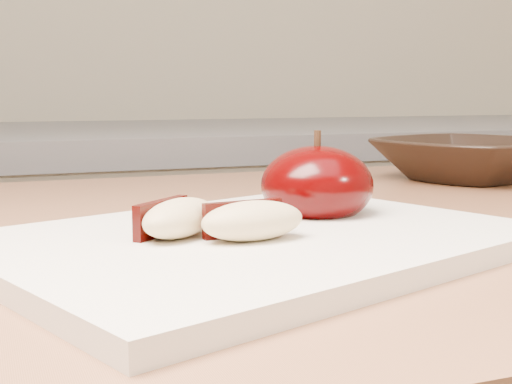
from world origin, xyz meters
name	(u,v)px	position (x,y,z in m)	size (l,w,h in m)	color
cutting_board	(256,242)	(-0.04, 0.40, 0.91)	(0.33, 0.24, 0.01)	silver
apple_half	(317,185)	(0.02, 0.45, 0.93)	(0.09, 0.09, 0.07)	#2E0000
apple_wedge_a	(178,218)	(-0.09, 0.40, 0.92)	(0.07, 0.07, 0.02)	#D1B784
apple_wedge_b	(252,220)	(-0.05, 0.37, 0.92)	(0.07, 0.04, 0.02)	#D1B784
bowl	(467,159)	(0.31, 0.65, 0.92)	(0.19, 0.19, 0.05)	black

